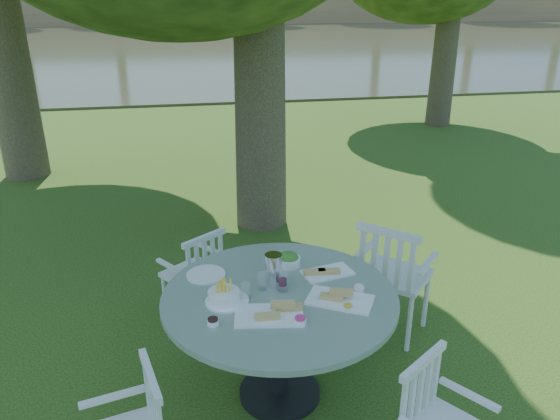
{
  "coord_description": "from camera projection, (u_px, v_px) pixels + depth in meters",
  "views": [
    {
      "loc": [
        -0.79,
        -4.07,
        2.64
      ],
      "look_at": [
        0.0,
        0.2,
        0.85
      ],
      "focal_mm": 35.0,
      "sensor_mm": 36.0,
      "label": 1
    }
  ],
  "objects": [
    {
      "name": "chair_ne",
      "position": [
        391.0,
        272.0,
        4.23
      ],
      "size": [
        0.68,
        0.68,
        0.99
      ],
      "rotation": [
        0.0,
        0.0,
        -3.89
      ],
      "color": "silver",
      "rests_on": "ground"
    },
    {
      "name": "table",
      "position": [
        280.0,
        313.0,
        3.55
      ],
      "size": [
        1.52,
        1.52,
        0.81
      ],
      "color": "black",
      "rests_on": "ground"
    },
    {
      "name": "chair_se",
      "position": [
        434.0,
        419.0,
        2.92
      ],
      "size": [
        0.57,
        0.56,
        0.83
      ],
      "rotation": [
        0.0,
        0.0,
        0.62
      ],
      "color": "silver",
      "rests_on": "ground"
    },
    {
      "name": "chair_nw",
      "position": [
        198.0,
        270.0,
        4.45
      ],
      "size": [
        0.57,
        0.56,
        0.83
      ],
      "rotation": [
        0.0,
        0.0,
        -2.51
      ],
      "color": "silver",
      "rests_on": "ground"
    },
    {
      "name": "river",
      "position": [
        192.0,
        46.0,
        25.75
      ],
      "size": [
        100.0,
        28.0,
        0.12
      ],
      "primitive_type": "cube",
      "color": "#31341E",
      "rests_on": "ground"
    },
    {
      "name": "tableware",
      "position": [
        268.0,
        286.0,
        3.51
      ],
      "size": [
        1.18,
        0.86,
        0.23
      ],
      "color": "white",
      "rests_on": "table"
    },
    {
      "name": "ground",
      "position": [
        284.0,
        307.0,
        4.84
      ],
      "size": [
        140.0,
        140.0,
        0.0
      ],
      "primitive_type": "plane",
      "color": "#1C390B",
      "rests_on": "ground"
    }
  ]
}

